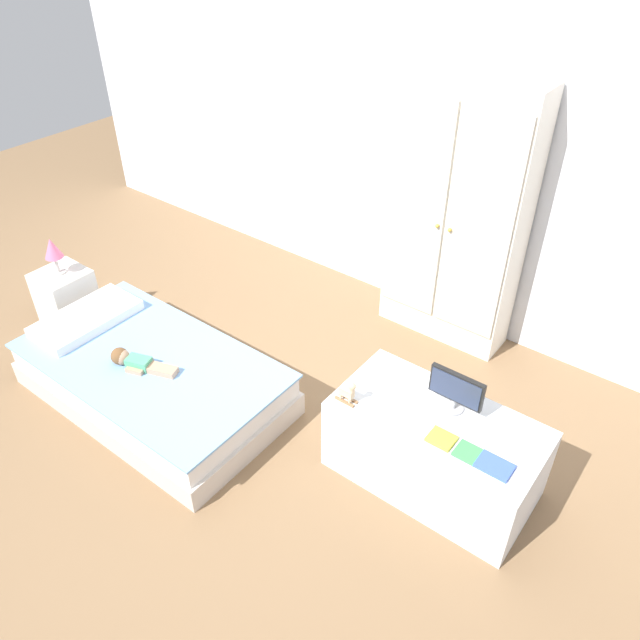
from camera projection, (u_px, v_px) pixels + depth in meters
name	position (u px, v px, depth m)	size (l,w,h in m)	color
ground_plane	(272.00, 432.00, 3.39)	(10.00, 10.00, 0.02)	brown
back_wall	(439.00, 110.00, 3.58)	(6.40, 0.05, 2.70)	silver
bed	(153.00, 379.00, 3.52)	(1.53, 0.85, 0.29)	beige
pillow	(86.00, 318.00, 3.69)	(0.32, 0.61, 0.06)	white
doll	(132.00, 360.00, 3.37)	(0.38, 0.19, 0.10)	#4CA375
nightstand	(67.00, 298.00, 4.07)	(0.31, 0.31, 0.39)	silver
table_lamp	(52.00, 250.00, 3.85)	(0.11, 0.11, 0.25)	#B7B2AD
wardrobe	(456.00, 218.00, 3.64)	(0.81, 0.31, 1.64)	white
tv_stand	(434.00, 449.00, 3.00)	(0.99, 0.52, 0.43)	silver
tv_monitor	(456.00, 390.00, 2.84)	(0.27, 0.10, 0.22)	#99999E
rocking_horse_toy	(348.00, 392.00, 2.92)	(0.11, 0.04, 0.13)	#8E6642
book_yellow	(441.00, 439.00, 2.76)	(0.12, 0.10, 0.02)	gold
book_green	(468.00, 453.00, 2.69)	(0.11, 0.11, 0.01)	#429E51
book_blue	(495.00, 466.00, 2.63)	(0.15, 0.11, 0.02)	blue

